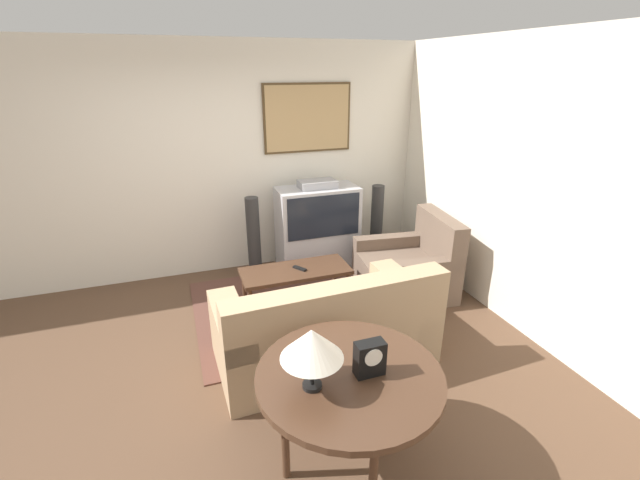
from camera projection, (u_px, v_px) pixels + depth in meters
The scene contains 14 objects.
ground_plane at pixel (251, 371), 3.63m from camera, with size 12.00×12.00×0.00m, color brown.
wall_back at pixel (211, 163), 4.99m from camera, with size 12.00×0.10×2.70m.
wall_right at pixel (526, 190), 3.93m from camera, with size 0.06×12.00×2.70m.
area_rug at pixel (294, 308), 4.57m from camera, with size 2.04×1.85×0.01m.
tv at pixel (317, 228), 5.30m from camera, with size 0.98×0.48×1.15m.
couch at pixel (326, 329), 3.66m from camera, with size 1.85×0.98×0.88m.
armchair at pixel (409, 268), 4.84m from camera, with size 1.07×1.01×0.89m.
coffee_table at pixel (296, 273), 4.52m from camera, with size 1.15×0.48×0.42m.
console_table at pixel (350, 382), 2.52m from camera, with size 1.11×1.11×0.74m.
table_lamp at pixel (312, 345), 2.28m from camera, with size 0.35×0.35×0.38m.
mantel_clock at pixel (370, 358), 2.45m from camera, with size 0.17×0.10×0.21m.
remote at pixel (300, 268), 4.51m from camera, with size 0.12×0.16×0.02m.
speaker_tower_left at pixel (254, 241), 5.06m from camera, with size 0.27×0.27×1.02m.
speaker_tower_right at pixel (376, 226), 5.55m from camera, with size 0.27×0.27×1.02m.
Camera 1 is at (-0.41, -2.98, 2.40)m, focal length 24.00 mm.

